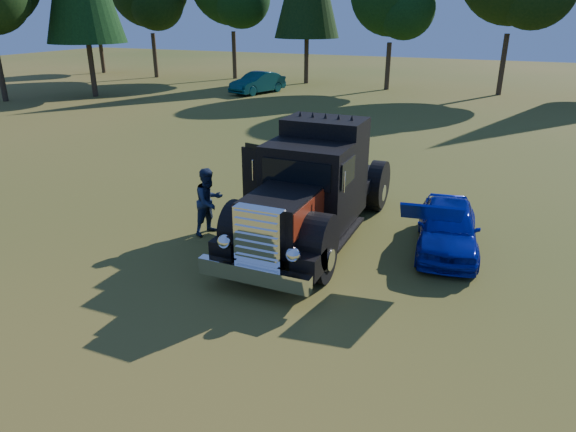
{
  "coord_description": "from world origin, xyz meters",
  "views": [
    {
      "loc": [
        5.0,
        -10.26,
        5.54
      ],
      "look_at": [
        0.6,
        -0.1,
        1.12
      ],
      "focal_mm": 32.0,
      "sensor_mm": 36.0,
      "label": 1
    }
  ],
  "objects_px": {
    "hotrod_coupe": "(448,227)",
    "diamond_t_truck": "(312,192)",
    "spectator_far": "(209,201)",
    "spectator_near": "(268,192)",
    "distant_teal_car": "(258,83)"
  },
  "relations": [
    {
      "from": "hotrod_coupe",
      "to": "spectator_near",
      "type": "relative_size",
      "value": 2.08
    },
    {
      "from": "spectator_near",
      "to": "distant_teal_car",
      "type": "relative_size",
      "value": 0.44
    },
    {
      "from": "hotrod_coupe",
      "to": "diamond_t_truck",
      "type": "bearing_deg",
      "value": -168.77
    },
    {
      "from": "spectator_near",
      "to": "distant_teal_car",
      "type": "xyz_separation_m",
      "value": [
        -11.43,
        22.21,
        -0.24
      ]
    },
    {
      "from": "diamond_t_truck",
      "to": "hotrod_coupe",
      "type": "xyz_separation_m",
      "value": [
        3.33,
        0.66,
        -0.66
      ]
    },
    {
      "from": "diamond_t_truck",
      "to": "spectator_far",
      "type": "height_order",
      "value": "diamond_t_truck"
    },
    {
      "from": "diamond_t_truck",
      "to": "spectator_near",
      "type": "relative_size",
      "value": 3.63
    },
    {
      "from": "spectator_far",
      "to": "hotrod_coupe",
      "type": "bearing_deg",
      "value": -59.2
    },
    {
      "from": "diamond_t_truck",
      "to": "spectator_near",
      "type": "xyz_separation_m",
      "value": [
        -1.39,
        0.34,
        -0.29
      ]
    },
    {
      "from": "spectator_near",
      "to": "spectator_far",
      "type": "height_order",
      "value": "spectator_near"
    },
    {
      "from": "diamond_t_truck",
      "to": "spectator_near",
      "type": "bearing_deg",
      "value": 166.46
    },
    {
      "from": "diamond_t_truck",
      "to": "spectator_far",
      "type": "bearing_deg",
      "value": -163.6
    },
    {
      "from": "hotrod_coupe",
      "to": "spectator_near",
      "type": "bearing_deg",
      "value": -176.05
    },
    {
      "from": "hotrod_coupe",
      "to": "spectator_far",
      "type": "xyz_separation_m",
      "value": [
        -5.93,
        -1.43,
        0.28
      ]
    },
    {
      "from": "hotrod_coupe",
      "to": "distant_teal_car",
      "type": "xyz_separation_m",
      "value": [
        -16.15,
        21.88,
        0.13
      ]
    }
  ]
}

